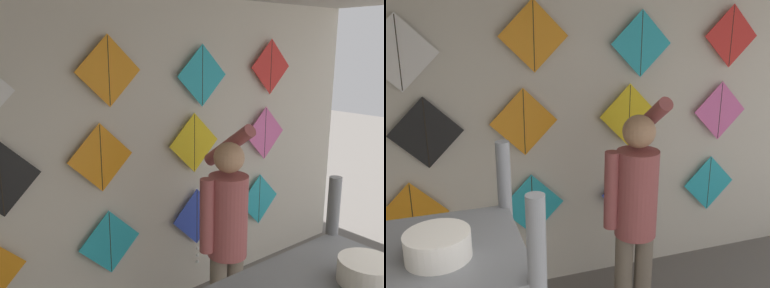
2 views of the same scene
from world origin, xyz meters
TOP-DOWN VIEW (x-y plane):
  - back_panel at (0.00, 3.78)m, footprint 5.08×0.06m
  - shopkeeper at (0.05, 2.89)m, footprint 0.46×0.60m
  - kite_0 at (-1.47, 3.69)m, footprint 0.55×0.01m
  - kite_1 at (-0.52, 3.69)m, footprint 0.55×0.01m
  - kite_2 at (0.40, 3.68)m, footprint 0.55×0.04m
  - kite_3 at (1.25, 3.69)m, footprint 0.55×0.01m
  - kite_4 at (-1.31, 3.69)m, footprint 0.55×0.01m
  - kite_5 at (-0.56, 3.69)m, footprint 0.55×0.01m
  - kite_6 at (0.37, 3.69)m, footprint 0.55×0.01m
  - kite_7 at (1.31, 3.69)m, footprint 0.55×0.01m
  - kite_8 at (-1.44, 3.69)m, footprint 0.55×0.01m
  - kite_9 at (-0.46, 3.69)m, footprint 0.55×0.01m
  - kite_10 at (0.46, 3.69)m, footprint 0.55×0.01m
  - kite_11 at (1.35, 3.69)m, footprint 0.55×0.01m

SIDE VIEW (x-z plane):
  - kite_2 at x=0.40m, z-range 0.37..1.13m
  - kite_3 at x=1.25m, z-range 0.49..1.05m
  - kite_1 at x=-0.52m, z-range 0.52..1.07m
  - kite_0 at x=-1.47m, z-range 0.57..1.12m
  - shopkeeper at x=0.05m, z-range 0.12..1.94m
  - back_panel at x=0.00m, z-range 0.00..2.80m
  - kite_7 at x=1.31m, z-range 1.21..1.77m
  - kite_4 at x=-1.31m, z-range 1.22..1.77m
  - kite_6 at x=0.37m, z-range 1.24..1.79m
  - kite_5 at x=-0.56m, z-range 1.25..1.80m
  - kite_8 at x=-1.44m, z-range 1.81..2.36m
  - kite_10 at x=0.46m, z-range 1.84..2.40m
  - kite_11 at x=1.35m, z-range 1.89..2.45m
  - kite_9 at x=-0.46m, z-range 1.91..2.47m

